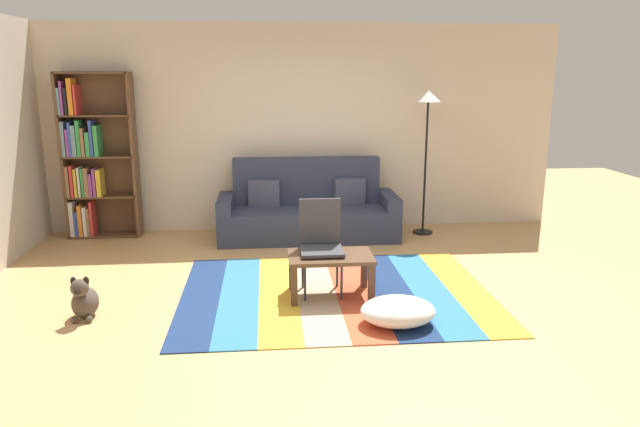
# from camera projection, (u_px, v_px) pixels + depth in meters

# --- Properties ---
(ground_plane) EXTENTS (14.00, 14.00, 0.00)m
(ground_plane) POSITION_uv_depth(u_px,v_px,m) (322.00, 294.00, 5.56)
(ground_plane) COLOR tan
(back_wall) EXTENTS (6.80, 0.10, 2.70)m
(back_wall) POSITION_uv_depth(u_px,v_px,m) (304.00, 128.00, 7.71)
(back_wall) COLOR beige
(back_wall) RESTS_ON ground_plane
(rug) EXTENTS (2.94, 2.24, 0.01)m
(rug) POSITION_uv_depth(u_px,v_px,m) (336.00, 293.00, 5.58)
(rug) COLOR navy
(rug) RESTS_ON ground_plane
(couch) EXTENTS (2.26, 0.80, 1.00)m
(couch) POSITION_uv_depth(u_px,v_px,m) (308.00, 211.00, 7.44)
(couch) COLOR #2D3347
(couch) RESTS_ON ground_plane
(bookshelf) EXTENTS (0.90, 0.28, 2.08)m
(bookshelf) POSITION_uv_depth(u_px,v_px,m) (91.00, 160.00, 7.31)
(bookshelf) COLOR brown
(bookshelf) RESTS_ON ground_plane
(coffee_table) EXTENTS (0.79, 0.49, 0.40)m
(coffee_table) POSITION_uv_depth(u_px,v_px,m) (331.00, 262.00, 5.43)
(coffee_table) COLOR #513826
(coffee_table) RESTS_ON rug
(pouf) EXTENTS (0.63, 0.50, 0.23)m
(pouf) POSITION_uv_depth(u_px,v_px,m) (398.00, 311.00, 4.85)
(pouf) COLOR white
(pouf) RESTS_ON rug
(dog) EXTENTS (0.22, 0.35, 0.40)m
(dog) POSITION_uv_depth(u_px,v_px,m) (84.00, 300.00, 5.00)
(dog) COLOR #473D33
(dog) RESTS_ON ground_plane
(standing_lamp) EXTENTS (0.32, 0.32, 1.85)m
(standing_lamp) POSITION_uv_depth(u_px,v_px,m) (428.00, 115.00, 7.33)
(standing_lamp) COLOR black
(standing_lamp) RESTS_ON ground_plane
(tv_remote) EXTENTS (0.05, 0.15, 0.02)m
(tv_remote) POSITION_uv_depth(u_px,v_px,m) (335.00, 255.00, 5.38)
(tv_remote) COLOR black
(tv_remote) RESTS_ON coffee_table
(folding_chair) EXTENTS (0.40, 0.40, 0.90)m
(folding_chair) POSITION_uv_depth(u_px,v_px,m) (321.00, 238.00, 5.52)
(folding_chair) COLOR #38383D
(folding_chair) RESTS_ON ground_plane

